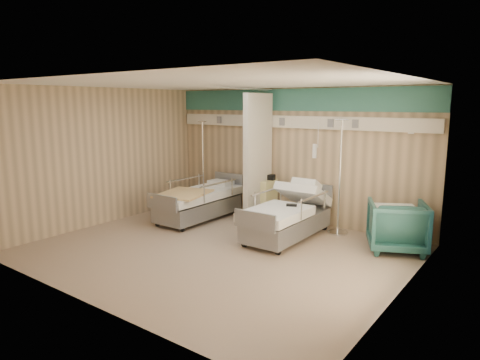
% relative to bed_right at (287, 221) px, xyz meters
% --- Properties ---
extents(ground, '(6.00, 5.00, 0.00)m').
position_rel_bed_right_xyz_m(ground, '(-0.60, -1.30, -0.32)').
color(ground, gray).
rests_on(ground, ground).
extents(room_walls, '(6.04, 5.04, 2.82)m').
position_rel_bed_right_xyz_m(room_walls, '(-0.63, -1.05, 1.55)').
color(room_walls, tan).
rests_on(room_walls, ground).
extents(bed_right, '(1.00, 2.16, 0.63)m').
position_rel_bed_right_xyz_m(bed_right, '(0.00, 0.00, 0.00)').
color(bed_right, white).
rests_on(bed_right, ground).
extents(bed_left, '(1.00, 2.16, 0.63)m').
position_rel_bed_right_xyz_m(bed_left, '(-2.20, 0.00, 0.00)').
color(bed_left, white).
rests_on(bed_left, ground).
extents(bedside_cabinet, '(0.50, 0.48, 0.85)m').
position_rel_bed_right_xyz_m(bedside_cabinet, '(-1.15, 0.90, 0.11)').
color(bedside_cabinet, '#F1E897').
rests_on(bedside_cabinet, ground).
extents(visitor_armchair, '(1.23, 1.24, 0.86)m').
position_rel_bed_right_xyz_m(visitor_armchair, '(1.85, 0.51, 0.11)').
color(visitor_armchair, '#20524E').
rests_on(visitor_armchair, ground).
extents(waffle_blanket, '(0.85, 0.82, 0.07)m').
position_rel_bed_right_xyz_m(waffle_blanket, '(1.81, 0.52, 0.58)').
color(waffle_blanket, white).
rests_on(waffle_blanket, visitor_armchair).
extents(iv_stand_right, '(0.39, 0.39, 2.20)m').
position_rel_bed_right_xyz_m(iv_stand_right, '(0.65, 0.83, 0.14)').
color(iv_stand_right, silver).
rests_on(iv_stand_right, ground).
extents(iv_stand_left, '(0.37, 0.37, 2.09)m').
position_rel_bed_right_xyz_m(iv_stand_left, '(-2.68, 0.71, 0.11)').
color(iv_stand_left, silver).
rests_on(iv_stand_left, ground).
extents(call_remote, '(0.21, 0.16, 0.04)m').
position_rel_bed_right_xyz_m(call_remote, '(0.11, -0.04, 0.34)').
color(call_remote, black).
rests_on(call_remote, bed_right).
extents(tan_blanket, '(1.12, 1.28, 0.04)m').
position_rel_bed_right_xyz_m(tan_blanket, '(-2.19, -0.46, 0.33)').
color(tan_blanket, tan).
rests_on(tan_blanket, bed_left).
extents(toiletry_bag, '(0.24, 0.17, 0.12)m').
position_rel_bed_right_xyz_m(toiletry_bag, '(-1.02, 1.00, 0.59)').
color(toiletry_bag, black).
rests_on(toiletry_bag, bedside_cabinet).
extents(white_cup, '(0.12, 0.12, 0.14)m').
position_rel_bed_right_xyz_m(white_cup, '(-1.20, 1.02, 0.60)').
color(white_cup, white).
rests_on(white_cup, bedside_cabinet).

